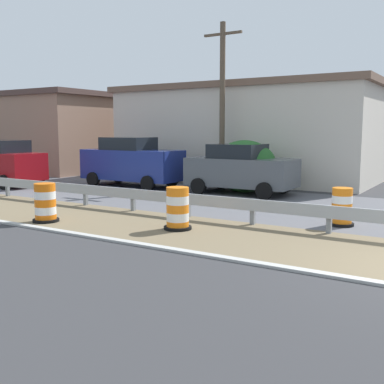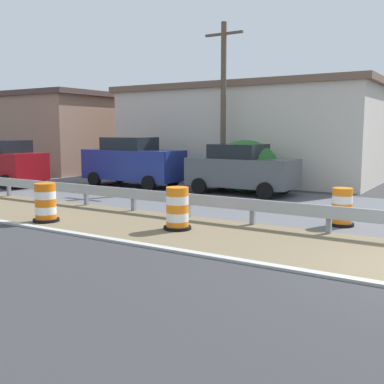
{
  "view_description": "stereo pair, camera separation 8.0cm",
  "coord_description": "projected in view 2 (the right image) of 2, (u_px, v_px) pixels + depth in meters",
  "views": [
    {
      "loc": [
        -9.33,
        -0.49,
        2.56
      ],
      "look_at": [
        1.84,
        6.46,
        0.81
      ],
      "focal_mm": 43.85,
      "sensor_mm": 36.0,
      "label": 1
    },
    {
      "loc": [
        -9.29,
        -0.56,
        2.56
      ],
      "look_at": [
        1.84,
        6.46,
        0.81
      ],
      "focal_mm": 43.85,
      "sensor_mm": 36.0,
      "label": 2
    }
  ],
  "objects": [
    {
      "name": "roadside_shop_far",
      "position": [
        38.0,
        132.0,
        31.12
      ],
      "size": [
        7.66,
        12.85,
        4.77
      ],
      "color": "#93705B",
      "rests_on": "ground"
    },
    {
      "name": "traffic_barrel_mid",
      "position": [
        46.0,
        204.0,
        13.1
      ],
      "size": [
        0.73,
        0.73,
        1.08
      ],
      "color": "orange",
      "rests_on": "ground"
    },
    {
      "name": "utility_pole_near",
      "position": [
        223.0,
        103.0,
        20.48
      ],
      "size": [
        0.24,
        1.8,
        7.14
      ],
      "color": "brown",
      "rests_on": "ground"
    },
    {
      "name": "guardrail_median",
      "position": [
        373.0,
        217.0,
        10.98
      ],
      "size": [
        0.18,
        41.47,
        0.71
      ],
      "color": "#999EA3",
      "rests_on": "ground"
    },
    {
      "name": "traffic_barrel_close",
      "position": [
        177.0,
        210.0,
        12.07
      ],
      "size": [
        0.72,
        0.72,
        1.1
      ],
      "color": "orange",
      "rests_on": "ground"
    },
    {
      "name": "car_distant_a",
      "position": [
        242.0,
        169.0,
        18.74
      ],
      "size": [
        2.15,
        4.3,
        1.99
      ],
      "rotation": [
        0.0,
        0.0,
        -1.57
      ],
      "color": "#4C5156",
      "rests_on": "ground"
    },
    {
      "name": "car_trailing_far_lane",
      "position": [
        3.0,
        163.0,
        21.54
      ],
      "size": [
        2.08,
        4.4,
        2.09
      ],
      "rotation": [
        0.0,
        0.0,
        1.55
      ],
      "color": "maroon",
      "rests_on": "ground"
    },
    {
      "name": "roadside_shop_near",
      "position": [
        255.0,
        133.0,
        24.91
      ],
      "size": [
        8.14,
        13.26,
        4.79
      ],
      "color": "beige",
      "rests_on": "ground"
    },
    {
      "name": "traffic_barrel_nearest",
      "position": [
        342.0,
        209.0,
        12.51
      ],
      "size": [
        0.67,
        0.67,
        1.03
      ],
      "color": "orange",
      "rests_on": "ground"
    },
    {
      "name": "car_distant_c",
      "position": [
        132.0,
        162.0,
        21.21
      ],
      "size": [
        1.98,
        4.74,
        2.22
      ],
      "rotation": [
        0.0,
        0.0,
        -1.57
      ],
      "color": "navy",
      "rests_on": "ground"
    },
    {
      "name": "bush_roadside",
      "position": [
        245.0,
        166.0,
        19.18
      ],
      "size": [
        2.63,
        2.63,
        2.14
      ],
      "primitive_type": "ellipsoid",
      "color": "#286028",
      "rests_on": "ground"
    }
  ]
}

